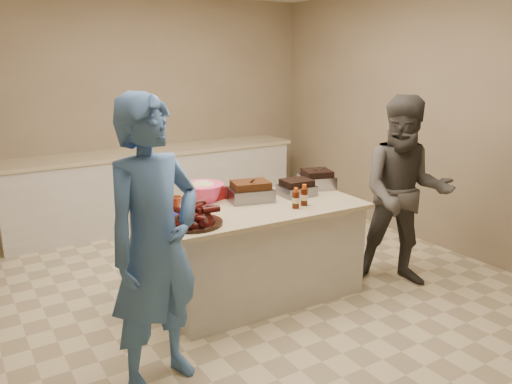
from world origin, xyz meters
TOP-DOWN VIEW (x-y plane):
  - room at (0.00, 0.00)m, footprint 4.50×5.00m
  - back_counter at (0.00, 2.20)m, footprint 3.60×0.64m
  - island at (-0.00, -0.15)m, footprint 1.72×0.96m
  - rib_platter at (-0.67, -0.30)m, footprint 0.49×0.49m
  - pulled_pork_tray at (0.01, 0.01)m, footprint 0.41×0.35m
  - brisket_tray at (0.44, -0.06)m, footprint 0.31×0.26m
  - roasting_pan at (0.76, 0.05)m, footprint 0.36×0.36m
  - coleslaw_bowl at (-0.34, 0.22)m, footprint 0.38×0.38m
  - sausage_plate at (0.11, 0.20)m, footprint 0.36×0.36m
  - mac_cheese_dish at (0.57, 0.09)m, footprint 0.33×0.27m
  - bbq_bottle_a at (0.20, -0.37)m, footprint 0.06×0.06m
  - bbq_bottle_b at (0.30, -0.35)m, footprint 0.06×0.06m
  - mustard_bottle at (-0.11, 0.02)m, footprint 0.05×0.05m
  - sauce_bowl at (-0.10, -0.02)m, footprint 0.14×0.05m
  - plate_stack_large at (-0.74, 0.06)m, footprint 0.26×0.26m
  - plate_stack_small at (-0.75, -0.09)m, footprint 0.19×0.19m
  - plastic_cup at (-0.61, 0.14)m, footprint 0.11×0.10m
  - basket_stack at (-0.26, 0.21)m, footprint 0.25×0.22m
  - guest_blue at (-1.15, -0.80)m, footprint 1.19×1.90m
  - guest_gray at (1.19, -0.61)m, footprint 1.71×1.78m

SIDE VIEW (x-z plane):
  - room at x=0.00m, z-range -1.35..1.35m
  - island at x=0.00m, z-range -0.40..0.40m
  - guest_blue at x=-1.15m, z-range -0.21..0.21m
  - guest_gray at x=1.19m, z-range -0.32..0.32m
  - back_counter at x=0.00m, z-range 0.00..0.90m
  - rib_platter at x=-0.67m, z-range 0.71..0.88m
  - pulled_pork_tray at x=0.01m, z-range 0.74..0.85m
  - brisket_tray at x=0.44m, z-range 0.76..0.84m
  - roasting_pan at x=0.76m, z-range 0.74..0.86m
  - coleslaw_bowl at x=-0.34m, z-range 0.67..0.92m
  - sausage_plate at x=0.11m, z-range 0.77..0.82m
  - mac_cheese_dish at x=0.57m, z-range 0.76..0.84m
  - bbq_bottle_a at x=0.20m, z-range 0.71..0.88m
  - bbq_bottle_b at x=0.30m, z-range 0.71..0.89m
  - mustard_bottle at x=-0.11m, z-range 0.74..0.86m
  - sauce_bowl at x=-0.10m, z-range 0.73..0.87m
  - plate_stack_large at x=-0.74m, z-range 0.78..0.81m
  - plate_stack_small at x=-0.75m, z-range 0.79..0.81m
  - plastic_cup at x=-0.61m, z-range 0.75..0.85m
  - basket_stack at x=-0.26m, z-range 0.74..0.85m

